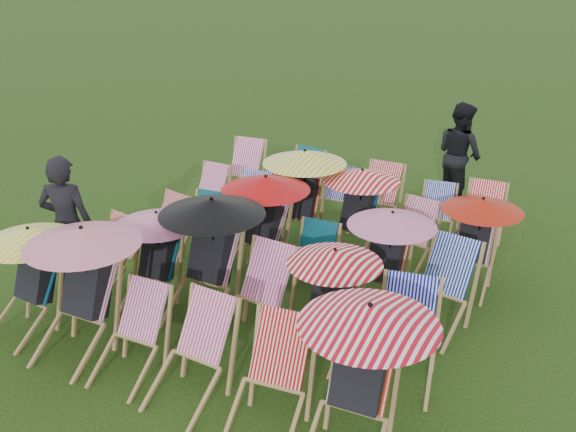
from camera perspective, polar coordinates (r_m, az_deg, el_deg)
The scene contains 33 objects.
ground at distance 8.35m, azimuth -0.56°, elevation -6.33°, with size 100.00×100.00×0.00m, color black.
deckchair_0 at distance 7.76m, azimuth -22.23°, elevation -5.17°, with size 1.05×1.10×1.25m.
deckchair_1 at distance 7.13m, azimuth -18.14°, elevation -6.23°, with size 1.21×1.27×1.43m.
deckchair_2 at distance 6.79m, azimuth -13.90°, elevation -10.33°, with size 0.64×0.86×0.90m.
deckchair_3 at distance 6.34m, azimuth -8.68°, elevation -12.10°, with size 0.67×0.92×0.98m.
deckchair_4 at distance 5.93m, azimuth -1.64°, elevation -14.54°, with size 0.77×0.99×1.00m.
deckchair_5 at distance 5.58m, azimuth 6.13°, elevation -14.20°, with size 1.20×1.27×1.42m.
deckchair_6 at distance 8.40m, azimuth -16.00°, elevation -3.59°, with size 0.70×0.91×0.91m.
deckchair_7 at distance 7.85m, azimuth -11.95°, elevation -3.69°, with size 1.01×1.07×1.20m.
deckchair_8 at distance 7.49m, azimuth -7.36°, elevation -3.56°, with size 1.23×1.28×1.46m.
deckchair_9 at distance 7.12m, azimuth -3.00°, elevation -7.28°, with size 0.72×0.97×1.02m.
deckchair_10 at distance 6.84m, azimuth 3.45°, elevation -7.51°, with size 1.01×1.05×1.20m.
deckchair_11 at distance 6.61m, azimuth 10.33°, elevation -10.56°, with size 0.83×1.02×0.99m.
deckchair_12 at distance 9.15m, azimuth -11.29°, elevation -1.06°, with size 0.68×0.85×0.84m.
deckchair_13 at distance 8.73m, azimuth -7.64°, elevation -1.64°, with size 0.74×0.95×0.95m.
deckchair_14 at distance 8.37m, azimuth -2.60°, elevation -0.76°, with size 1.15×1.21×1.36m.
deckchair_15 at distance 7.99m, azimuth 1.90°, elevation -4.22°, with size 0.63×0.84×0.87m.
deckchair_16 at distance 7.66m, azimuth 8.49°, elevation -3.93°, with size 1.05×1.09×1.24m.
deckchair_17 at distance 7.50m, azimuth 13.26°, elevation -6.34°, with size 0.79×1.00×1.00m.
deckchair_18 at distance 10.15m, azimuth -7.40°, elevation 1.79°, with size 0.58×0.81×0.86m.
deckchair_19 at distance 9.57m, azimuth -3.48°, elevation 0.74°, with size 0.76×0.94×0.91m.
deckchair_20 at distance 9.16m, azimuth 0.96°, elevation 1.67°, with size 1.19×1.29×1.42m.
deckchair_21 at distance 8.94m, azimuth 5.95°, elevation 0.38°, with size 1.06×1.10×1.26m.
deckchair_22 at distance 8.73m, azimuth 10.63°, elevation -1.97°, with size 0.73×0.92×0.91m.
deckchair_23 at distance 8.40m, azimuth 16.16°, elevation -2.27°, with size 1.01×1.07×1.20m.
deckchair_24 at distance 10.93m, azimuth -4.25°, elevation 3.87°, with size 0.76×0.98×0.99m.
deckchair_25 at distance 10.55m, azimuth 0.80°, elevation 3.10°, with size 0.71×0.93×0.95m.
deckchair_26 at distance 10.14m, azimuth 3.95°, elevation 1.78°, with size 0.61×0.80×0.82m.
deckchair_27 at distance 9.89m, azimuth 7.88°, elevation 1.49°, with size 0.65×0.90×0.96m.
deckchair_28 at distance 9.65m, azimuth 12.97°, elevation 0.05°, with size 0.65×0.82×0.82m.
deckchair_29 at distance 9.59m, azimuth 16.80°, elevation -0.24°, with size 0.67×0.88×0.91m.
person_left at distance 8.37m, azimuth -19.03°, elevation -0.75°, with size 0.65×0.43×1.79m, color black.
person_rear at distance 11.02m, azimuth 14.98°, elevation 5.34°, with size 0.84×0.66×1.73m, color black.
Camera 1 is at (3.58, -6.30, 4.15)m, focal length 40.00 mm.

